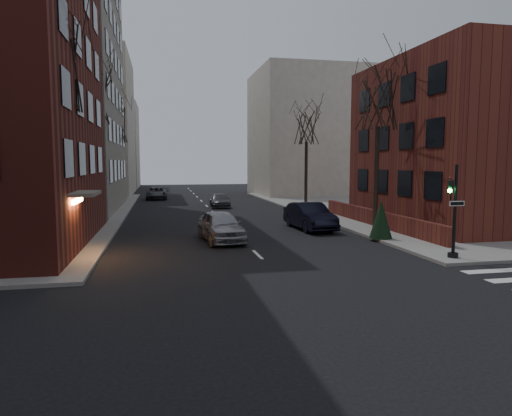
{
  "coord_description": "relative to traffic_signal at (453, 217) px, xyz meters",
  "views": [
    {
      "loc": [
        -4.29,
        -8.24,
        4.25
      ],
      "look_at": [
        0.26,
        13.62,
        2.0
      ],
      "focal_mm": 32.0,
      "sensor_mm": 36.0,
      "label": 1
    }
  ],
  "objects": [
    {
      "name": "car_lane_far",
      "position": [
        -12.8,
        36.29,
        -1.21
      ],
      "size": [
        2.32,
        5.01,
        1.39
      ],
      "primitive_type": "imported",
      "rotation": [
        0.0,
        0.0,
        0.0
      ],
      "color": "#38383D",
      "rests_on": "ground"
    },
    {
      "name": "tree_left_a",
      "position": [
        -16.74,
        5.01,
        6.56
      ],
      "size": [
        4.18,
        4.18,
        10.26
      ],
      "color": "#2D231C",
      "rests_on": "sidewalk_far_left"
    },
    {
      "name": "tree_left_c",
      "position": [
        -16.74,
        31.01,
        6.12
      ],
      "size": [
        3.96,
        3.96,
        9.72
      ],
      "color": "#2D231C",
      "rests_on": "sidewalk_far_left"
    },
    {
      "name": "tree_left_b",
      "position": [
        -16.74,
        17.01,
        7.0
      ],
      "size": [
        4.4,
        4.4,
        10.8
      ],
      "color": "#2D231C",
      "rests_on": "sidewalk_far_left"
    },
    {
      "name": "sandwich_board",
      "position": [
        2.05,
        6.5,
        -1.34
      ],
      "size": [
        0.53,
        0.62,
        0.85
      ],
      "primitive_type": "cube",
      "rotation": [
        0.0,
        0.0,
        0.33
      ],
      "color": "white",
      "rests_on": "sidewalk_far_right"
    },
    {
      "name": "evergreen_shrub",
      "position": [
        -0.64,
        5.29,
        -0.74
      ],
      "size": [
        1.58,
        1.58,
        2.04
      ],
      "primitive_type": "cone",
      "rotation": [
        0.0,
        0.0,
        0.36
      ],
      "color": "black",
      "rests_on": "sidewalk_far_right"
    },
    {
      "name": "building_distant_ra",
      "position": [
        7.06,
        41.01,
        6.09
      ],
      "size": [
        14.0,
        14.0,
        16.0
      ],
      "primitive_type": "cube",
      "color": "beige",
      "rests_on": "ground"
    },
    {
      "name": "building_right_brick",
      "position": [
        8.56,
        10.01,
        3.59
      ],
      "size": [
        12.0,
        14.0,
        11.0
      ],
      "primitive_type": "cube",
      "color": "maroon",
      "rests_on": "ground"
    },
    {
      "name": "sidewalk_far_right",
      "position": [
        21.06,
        21.01,
        -1.83
      ],
      "size": [
        44.0,
        44.0,
        0.15
      ],
      "primitive_type": "cube",
      "color": "gray",
      "rests_on": "ground"
    },
    {
      "name": "tree_right_a",
      "position": [
        0.86,
        9.01,
        6.12
      ],
      "size": [
        3.96,
        3.96,
        9.72
      ],
      "color": "#2D231C",
      "rests_on": "sidewalk_far_right"
    },
    {
      "name": "car_lane_gray",
      "position": [
        -6.81,
        25.65,
        -1.27
      ],
      "size": [
        1.98,
        4.47,
        1.27
      ],
      "primitive_type": "imported",
      "rotation": [
        0.0,
        0.0,
        -0.05
      ],
      "color": "#3C3D41",
      "rests_on": "ground"
    },
    {
      "name": "traffic_signal",
      "position": [
        0.0,
        0.0,
        0.0
      ],
      "size": [
        0.76,
        0.44,
        4.0
      ],
      "color": "black",
      "rests_on": "sidewalk_far_right"
    },
    {
      "name": "streetlamp_near",
      "position": [
        -16.14,
        13.01,
        2.33
      ],
      "size": [
        0.36,
        0.36,
        6.28
      ],
      "color": "black",
      "rests_on": "sidewalk_far_left"
    },
    {
      "name": "building_left_tan",
      "position": [
        -24.94,
        25.01,
        12.09
      ],
      "size": [
        18.0,
        18.0,
        28.0
      ],
      "primitive_type": "cube",
      "color": "gray",
      "rests_on": "ground"
    },
    {
      "name": "building_distant_la",
      "position": [
        -22.94,
        46.01,
        7.09
      ],
      "size": [
        14.0,
        16.0,
        18.0
      ],
      "primitive_type": "cube",
      "color": "beige",
      "rests_on": "ground"
    },
    {
      "name": "ground",
      "position": [
        -7.94,
        -8.99,
        -1.91
      ],
      "size": [
        160.0,
        160.0,
        0.0
      ],
      "primitive_type": "plane",
      "color": "black",
      "rests_on": "ground"
    },
    {
      "name": "parked_sedan",
      "position": [
        -3.07,
        10.09,
        -1.06
      ],
      "size": [
        2.15,
        5.26,
        1.7
      ],
      "primitive_type": "imported",
      "rotation": [
        0.0,
        0.0,
        0.07
      ],
      "color": "black",
      "rests_on": "ground"
    },
    {
      "name": "low_wall_right",
      "position": [
        1.36,
        10.01,
        -1.26
      ],
      "size": [
        0.35,
        16.0,
        1.0
      ],
      "primitive_type": "cube",
      "color": "maroon",
      "rests_on": "sidewalk_far_right"
    },
    {
      "name": "tree_right_b",
      "position": [
        0.86,
        23.01,
        5.68
      ],
      "size": [
        3.74,
        3.74,
        9.18
      ],
      "color": "#2D231C",
      "rests_on": "sidewalk_far_right"
    },
    {
      "name": "car_lane_silver",
      "position": [
        -9.12,
        6.97,
        -1.08
      ],
      "size": [
        2.42,
        5.01,
        1.65
      ],
      "primitive_type": "imported",
      "rotation": [
        0.0,
        0.0,
        0.1
      ],
      "color": "#98989D",
      "rests_on": "ground"
    },
    {
      "name": "streetlamp_far",
      "position": [
        -16.14,
        33.01,
        2.33
      ],
      "size": [
        0.36,
        0.36,
        6.28
      ],
      "color": "black",
      "rests_on": "sidewalk_far_left"
    },
    {
      "name": "building_distant_lb",
      "position": [
        -20.94,
        63.01,
        5.09
      ],
      "size": [
        10.0,
        12.0,
        14.0
      ],
      "primitive_type": "cube",
      "color": "beige",
      "rests_on": "ground"
    }
  ]
}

